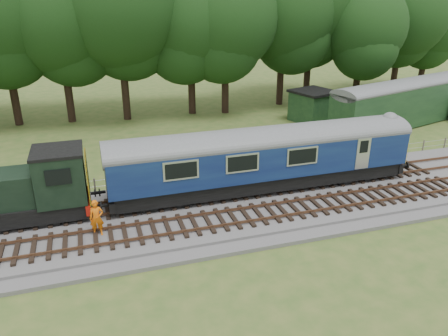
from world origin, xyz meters
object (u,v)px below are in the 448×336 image
object	(u,v)px
shunter_loco	(5,195)
worker	(97,218)
dmu_railcar	(263,154)
parked_coach	(404,101)

from	to	relation	value
shunter_loco	worker	size ratio (longest dim) A/B	4.85
shunter_loco	dmu_railcar	bearing A→B (deg)	-0.00
worker	dmu_railcar	bearing A→B (deg)	18.63
dmu_railcar	parked_coach	world-z (taller)	dmu_railcar
dmu_railcar	shunter_loco	world-z (taller)	dmu_railcar
dmu_railcar	parked_coach	distance (m)	19.96
shunter_loco	parked_coach	size ratio (longest dim) A/B	0.55
dmu_railcar	worker	distance (m)	10.08
parked_coach	shunter_loco	bearing A→B (deg)	-178.86
dmu_railcar	parked_coach	size ratio (longest dim) A/B	1.11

